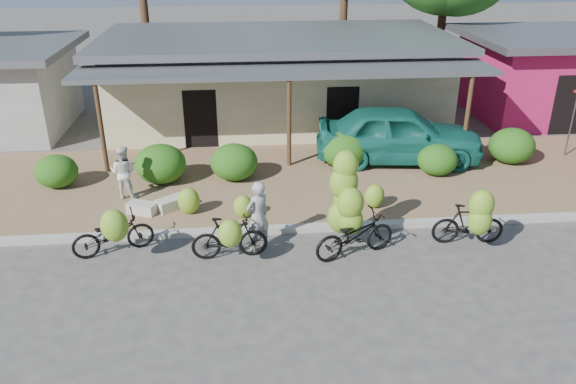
{
  "coord_description": "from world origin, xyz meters",
  "views": [
    {
      "loc": [
        -1.51,
        -10.23,
        6.77
      ],
      "look_at": [
        -0.43,
        1.76,
        1.2
      ],
      "focal_mm": 35.0,
      "sensor_mm": 36.0,
      "label": 1
    }
  ],
  "objects_px": {
    "bike_far_left": "(113,233)",
    "bystander": "(123,172)",
    "bike_center": "(350,216)",
    "vendor": "(258,216)",
    "sack_far": "(142,208)",
    "bike_right": "(472,221)",
    "teal_van": "(399,134)",
    "bike_left": "(230,237)",
    "sack_near": "(173,203)"
  },
  "relations": [
    {
      "from": "bike_far_left",
      "to": "bike_left",
      "type": "distance_m",
      "value": 2.68
    },
    {
      "from": "bike_far_left",
      "to": "bystander",
      "type": "distance_m",
      "value": 2.93
    },
    {
      "from": "bike_far_left",
      "to": "vendor",
      "type": "xyz_separation_m",
      "value": [
        3.3,
        -0.03,
        0.28
      ]
    },
    {
      "from": "sack_far",
      "to": "teal_van",
      "type": "distance_m",
      "value": 8.24
    },
    {
      "from": "bike_center",
      "to": "bike_right",
      "type": "xyz_separation_m",
      "value": [
        2.85,
        -0.08,
        -0.2
      ]
    },
    {
      "from": "bike_right",
      "to": "sack_near",
      "type": "xyz_separation_m",
      "value": [
        -7.13,
        2.47,
        -0.44
      ]
    },
    {
      "from": "bike_far_left",
      "to": "bike_left",
      "type": "relative_size",
      "value": 1.11
    },
    {
      "from": "teal_van",
      "to": "sack_near",
      "type": "bearing_deg",
      "value": 119.19
    },
    {
      "from": "bystander",
      "to": "teal_van",
      "type": "bearing_deg",
      "value": -152.4
    },
    {
      "from": "bike_center",
      "to": "sack_near",
      "type": "bearing_deg",
      "value": 41.95
    },
    {
      "from": "vendor",
      "to": "bystander",
      "type": "height_order",
      "value": "vendor"
    },
    {
      "from": "bike_far_left",
      "to": "bystander",
      "type": "xyz_separation_m",
      "value": [
        -0.23,
        2.91,
        0.29
      ]
    },
    {
      "from": "vendor",
      "to": "bike_left",
      "type": "bearing_deg",
      "value": -2.39
    },
    {
      "from": "vendor",
      "to": "sack_near",
      "type": "bearing_deg",
      "value": -79.31
    },
    {
      "from": "bike_center",
      "to": "bike_right",
      "type": "height_order",
      "value": "bike_center"
    },
    {
      "from": "bike_left",
      "to": "teal_van",
      "type": "distance_m",
      "value": 7.59
    },
    {
      "from": "bike_right",
      "to": "sack_near",
      "type": "relative_size",
      "value": 2.05
    },
    {
      "from": "bike_left",
      "to": "bike_right",
      "type": "height_order",
      "value": "bike_right"
    },
    {
      "from": "bike_far_left",
      "to": "sack_far",
      "type": "relative_size",
      "value": 2.61
    },
    {
      "from": "bike_right",
      "to": "sack_far",
      "type": "height_order",
      "value": "bike_right"
    },
    {
      "from": "bike_center",
      "to": "bike_right",
      "type": "distance_m",
      "value": 2.86
    },
    {
      "from": "bike_center",
      "to": "bike_right",
      "type": "bearing_deg",
      "value": -110.6
    },
    {
      "from": "bike_right",
      "to": "bystander",
      "type": "height_order",
      "value": "bike_right"
    },
    {
      "from": "bike_left",
      "to": "sack_near",
      "type": "xyz_separation_m",
      "value": [
        -1.53,
        2.53,
        -0.32
      ]
    },
    {
      "from": "bike_center",
      "to": "vendor",
      "type": "height_order",
      "value": "bike_center"
    },
    {
      "from": "sack_near",
      "to": "sack_far",
      "type": "xyz_separation_m",
      "value": [
        -0.77,
        -0.2,
        -0.01
      ]
    },
    {
      "from": "bike_left",
      "to": "sack_far",
      "type": "height_order",
      "value": "bike_left"
    },
    {
      "from": "bike_left",
      "to": "bystander",
      "type": "xyz_separation_m",
      "value": [
        -2.88,
        3.36,
        0.28
      ]
    },
    {
      "from": "bike_far_left",
      "to": "bike_center",
      "type": "distance_m",
      "value": 5.42
    },
    {
      "from": "bike_center",
      "to": "sack_far",
      "type": "distance_m",
      "value": 5.54
    },
    {
      "from": "bike_left",
      "to": "bike_far_left",
      "type": "bearing_deg",
      "value": 76.66
    },
    {
      "from": "bike_far_left",
      "to": "vendor",
      "type": "distance_m",
      "value": 3.31
    },
    {
      "from": "bike_far_left",
      "to": "bike_center",
      "type": "bearing_deg",
      "value": -112.86
    },
    {
      "from": "bike_far_left",
      "to": "bike_right",
      "type": "distance_m",
      "value": 8.26
    },
    {
      "from": "bike_center",
      "to": "teal_van",
      "type": "bearing_deg",
      "value": -44.98
    },
    {
      "from": "sack_near",
      "to": "vendor",
      "type": "xyz_separation_m",
      "value": [
        2.18,
        -2.11,
        0.59
      ]
    },
    {
      "from": "bike_far_left",
      "to": "teal_van",
      "type": "bearing_deg",
      "value": -77.77
    },
    {
      "from": "sack_far",
      "to": "teal_van",
      "type": "xyz_separation_m",
      "value": [
        7.62,
        3.06,
        0.74
      ]
    },
    {
      "from": "bike_far_left",
      "to": "teal_van",
      "type": "xyz_separation_m",
      "value": [
        7.97,
        4.94,
        0.43
      ]
    },
    {
      "from": "bike_far_left",
      "to": "bike_center",
      "type": "height_order",
      "value": "bike_center"
    },
    {
      "from": "bike_center",
      "to": "vendor",
      "type": "xyz_separation_m",
      "value": [
        -2.1,
        0.28,
        -0.04
      ]
    },
    {
      "from": "vendor",
      "to": "bystander",
      "type": "bearing_deg",
      "value": -75.05
    },
    {
      "from": "bike_center",
      "to": "vendor",
      "type": "bearing_deg",
      "value": 63.58
    },
    {
      "from": "bike_far_left",
      "to": "bike_right",
      "type": "xyz_separation_m",
      "value": [
        8.25,
        -0.39,
        0.13
      ]
    },
    {
      "from": "bike_left",
      "to": "teal_van",
      "type": "relative_size",
      "value": 0.34
    },
    {
      "from": "vendor",
      "to": "bike_far_left",
      "type": "bearing_deg",
      "value": -35.82
    },
    {
      "from": "bike_far_left",
      "to": "sack_near",
      "type": "relative_size",
      "value": 2.3
    },
    {
      "from": "sack_far",
      "to": "vendor",
      "type": "height_order",
      "value": "vendor"
    },
    {
      "from": "sack_near",
      "to": "vendor",
      "type": "relative_size",
      "value": 0.49
    },
    {
      "from": "bike_center",
      "to": "bystander",
      "type": "distance_m",
      "value": 6.49
    }
  ]
}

